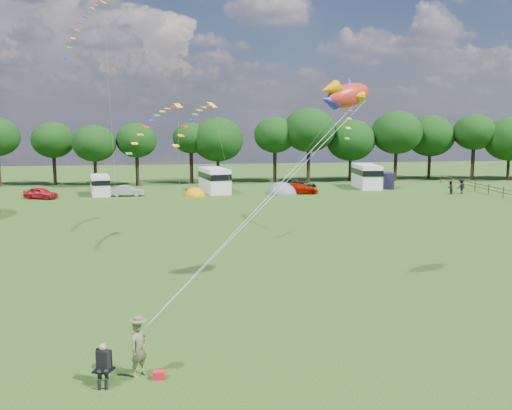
{
  "coord_description": "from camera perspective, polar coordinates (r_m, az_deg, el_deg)",
  "views": [
    {
      "loc": [
        -4.45,
        -22.38,
        8.58
      ],
      "look_at": [
        0.0,
        8.0,
        4.0
      ],
      "focal_mm": 40.0,
      "sensor_mm": 36.0,
      "label": 1
    }
  ],
  "objects": [
    {
      "name": "car_b",
      "position": [
        66.51,
        -12.75,
        1.4
      ],
      "size": [
        3.53,
        1.42,
        1.23
      ],
      "primitive_type": "imported",
      "rotation": [
        0.0,
        0.0,
        1.54
      ],
      "color": "#94989E",
      "rests_on": "ground"
    },
    {
      "name": "streamer_kite_c",
      "position": [
        37.31,
        -5.79,
        8.86
      ],
      "size": [
        3.14,
        5.0,
        2.81
      ],
      "rotation": [
        0.0,
        0.0,
        0.95
      ],
      "color": "#FCFF04",
      "rests_on": "ground"
    },
    {
      "name": "streamer_kite_a",
      "position": [
        53.87,
        -16.48,
        17.44
      ],
      "size": [
        3.26,
        5.57,
        5.74
      ],
      "rotation": [
        0.0,
        0.0,
        0.97
      ],
      "color": "orange",
      "rests_on": "ground"
    },
    {
      "name": "tent_greyblue",
      "position": [
        66.8,
        2.58,
        1.12
      ],
      "size": [
        3.73,
        4.09,
        2.78
      ],
      "color": "slate",
      "rests_on": "ground"
    },
    {
      "name": "campervan_b",
      "position": [
        68.23,
        -15.33,
        2.0
      ],
      "size": [
        2.8,
        4.96,
        2.3
      ],
      "rotation": [
        0.0,
        0.0,
        1.75
      ],
      "color": "silver",
      "rests_on": "ground"
    },
    {
      "name": "tree_line",
      "position": [
        78.02,
        -1.16,
        6.85
      ],
      "size": [
        102.98,
        10.98,
        10.27
      ],
      "color": "black",
      "rests_on": "ground"
    },
    {
      "name": "streamer_kite_d",
      "position": [
        45.82,
        9.62,
        10.1
      ],
      "size": [
        2.64,
        5.01,
        4.27
      ],
      "rotation": [
        0.0,
        0.0,
        0.58
      ],
      "color": "yellow",
      "rests_on": "ground"
    },
    {
      "name": "streamer_kite_b",
      "position": [
        44.48,
        -9.73,
        8.44
      ],
      "size": [
        4.3,
        4.68,
        3.8
      ],
      "rotation": [
        0.0,
        0.0,
        0.72
      ],
      "color": "#FFC605",
      "rests_on": "ground"
    },
    {
      "name": "car_a",
      "position": [
        66.9,
        -20.73,
        1.12
      ],
      "size": [
        4.15,
        2.96,
        1.29
      ],
      "primitive_type": "imported",
      "rotation": [
        0.0,
        0.0,
        1.15
      ],
      "color": "red",
      "rests_on": "ground"
    },
    {
      "name": "awning_navy",
      "position": [
        74.1,
        12.42,
        2.41
      ],
      "size": [
        3.9,
        3.55,
        1.99
      ],
      "primitive_type": "cube",
      "rotation": [
        0.0,
        0.0,
        -0.36
      ],
      "color": "#191832",
      "rests_on": "ground"
    },
    {
      "name": "campervan_d",
      "position": [
        74.14,
        10.99,
        2.92
      ],
      "size": [
        2.98,
        6.21,
        2.97
      ],
      "rotation": [
        0.0,
        0.0,
        1.5
      ],
      "color": "white",
      "rests_on": "ground"
    },
    {
      "name": "camp_chair",
      "position": [
        19.92,
        -15.01,
        -14.69
      ],
      "size": [
        0.74,
        0.77,
        1.41
      ],
      "rotation": [
        0.0,
        0.0,
        -0.42
      ],
      "color": "#99999E",
      "rests_on": "ground"
    },
    {
      "name": "walker_b",
      "position": [
        71.14,
        19.85,
        1.79
      ],
      "size": [
        1.29,
        0.99,
        1.81
      ],
      "primitive_type": "imported",
      "rotation": [
        0.0,
        0.0,
        3.58
      ],
      "color": "black",
      "rests_on": "ground"
    },
    {
      "name": "car_d",
      "position": [
        70.87,
        4.26,
        2.05
      ],
      "size": [
        5.32,
        3.79,
        1.32
      ],
      "primitive_type": "imported",
      "rotation": [
        0.0,
        0.0,
        1.94
      ],
      "color": "black",
      "rests_on": "ground"
    },
    {
      "name": "car_c",
      "position": [
        67.05,
        4.38,
        1.66
      ],
      "size": [
        4.38,
        2.09,
        1.28
      ],
      "primitive_type": "imported",
      "rotation": [
        0.0,
        0.0,
        1.5
      ],
      "color": "#B70D00",
      "rests_on": "ground"
    },
    {
      "name": "ground_plane",
      "position": [
        24.38,
        2.79,
        -12.13
      ],
      "size": [
        180.0,
        180.0,
        0.0
      ],
      "primitive_type": "plane",
      "color": "black",
      "rests_on": "ground"
    },
    {
      "name": "walker_a",
      "position": [
        70.16,
        18.84,
        1.65
      ],
      "size": [
        0.88,
        0.82,
        1.55
      ],
      "primitive_type": "imported",
      "rotation": [
        0.0,
        0.0,
        3.77
      ],
      "color": "black",
      "rests_on": "ground"
    },
    {
      "name": "campervan_c",
      "position": [
        68.24,
        -4.17,
        2.56
      ],
      "size": [
        3.62,
        6.31,
        2.91
      ],
      "rotation": [
        0.0,
        0.0,
        1.77
      ],
      "color": "white",
      "rests_on": "ground"
    },
    {
      "name": "tent_orange",
      "position": [
        65.39,
        -6.14,
        0.92
      ],
      "size": [
        2.5,
        2.74,
        1.96
      ],
      "color": "orange",
      "rests_on": "ground"
    },
    {
      "name": "fish_kite",
      "position": [
        28.56,
        8.84,
        10.8
      ],
      "size": [
        3.32,
        2.35,
        1.77
      ],
      "rotation": [
        0.0,
        -0.21,
        0.49
      ],
      "color": "red",
      "rests_on": "ground"
    },
    {
      "name": "fence",
      "position": [
        68.02,
        24.15,
        1.09
      ],
      "size": [
        0.12,
        33.12,
        1.2
      ],
      "color": "#472D19",
      "rests_on": "ground"
    },
    {
      "name": "kite_flyer",
      "position": [
        20.17,
        -11.62,
        -13.88
      ],
      "size": [
        0.82,
        0.83,
        1.93
      ],
      "primitive_type": "imported",
      "rotation": [
        0.0,
        0.0,
        0.83
      ],
      "color": "brown",
      "rests_on": "ground"
    },
    {
      "name": "kite_bag",
      "position": [
        20.15,
        -9.67,
        -16.41
      ],
      "size": [
        0.42,
        0.3,
        0.28
      ],
      "primitive_type": "cube",
      "rotation": [
        0.0,
        0.0,
        -0.1
      ],
      "color": "red",
      "rests_on": "ground"
    }
  ]
}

